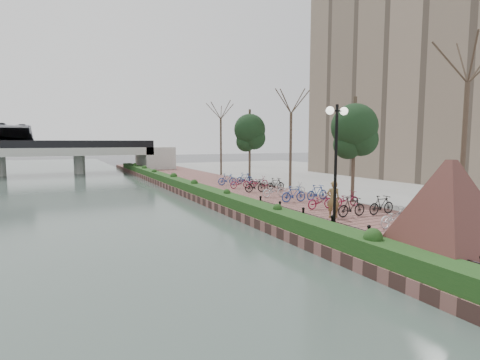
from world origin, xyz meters
TOP-DOWN VIEW (x-y plane):
  - ground at (0.00, 0.00)m, footprint 220.00×220.00m
  - promenade at (4.00, 17.50)m, footprint 8.00×75.00m
  - inland_pavement at (20.00, 17.50)m, footprint 24.00×75.00m
  - hedge at (0.60, 20.00)m, footprint 1.10×56.00m
  - chain_fence at (1.40, 2.00)m, footprint 0.10×14.10m
  - granite_monument at (2.40, -1.30)m, footprint 6.14×6.14m
  - lamppost at (1.41, 2.89)m, footprint 1.02×0.32m
  - motorcycle at (2.41, -0.61)m, footprint 0.51×1.43m
  - pedestrian at (3.63, 5.62)m, footprint 0.79×0.68m
  - bicycle_parking at (5.50, 11.61)m, footprint 2.40×19.89m
  - street_trees at (8.00, 12.68)m, footprint 3.20×37.12m
  - apartment_tower at (26.00, 18.00)m, footprint 12.00×24.00m

SIDE VIEW (x-z plane):
  - ground at x=0.00m, z-range 0.00..0.00m
  - promenade at x=4.00m, z-range 0.00..0.50m
  - inland_pavement at x=20.00m, z-range 0.00..0.50m
  - hedge at x=0.60m, z-range 0.50..1.10m
  - chain_fence at x=1.40m, z-range 0.50..1.20m
  - motorcycle at x=2.41m, z-range 0.50..1.38m
  - bicycle_parking at x=5.50m, z-range 0.47..1.47m
  - pedestrian at x=3.63m, z-range 0.50..2.34m
  - granite_monument at x=2.40m, z-range 0.52..3.73m
  - street_trees at x=8.00m, z-range 0.29..7.09m
  - lamppost at x=1.41m, z-range 1.62..6.84m
  - apartment_tower at x=26.00m, z-range 0.50..35.50m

